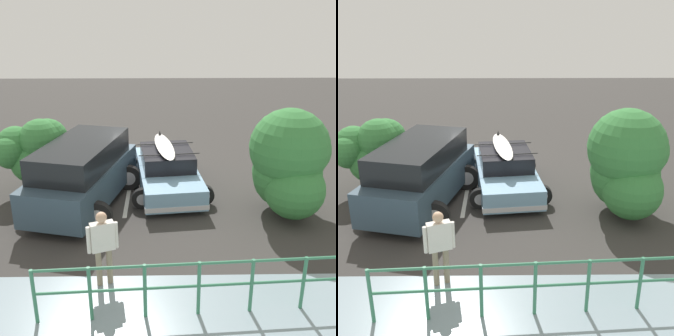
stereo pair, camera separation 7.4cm
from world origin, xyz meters
The scene contains 8 objects.
ground_plane centered at (0.00, 0.00, -0.01)m, with size 44.00×44.00×0.02m, color #383533.
parking_stripe centered at (0.68, 0.30, 0.00)m, with size 3.95×0.12×0.00m, color silver.
sedan_car centered at (-0.55, 0.25, 0.61)m, with size 2.69×4.30×1.55m.
suv_car centered at (1.91, 1.34, 0.99)m, with size 3.26×4.85×1.92m.
person_bystander centered at (0.85, 5.20, 1.01)m, with size 0.62×0.35×1.68m.
railing_fence centered at (-1.53, 6.14, 0.72)m, with size 7.07×0.51×1.15m.
bush_near_left centered at (-3.84, 2.00, 1.48)m, with size 2.31×2.38×3.02m.
bush_near_right centered at (3.47, 0.40, 1.40)m, with size 2.28×1.64×2.34m.
Camera 1 is at (-0.34, 12.67, 5.48)m, focal length 45.00 mm.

